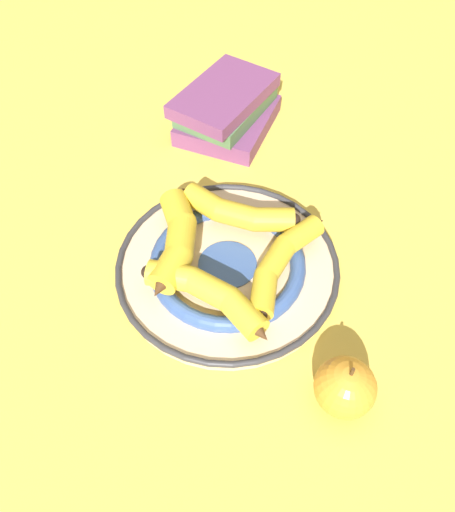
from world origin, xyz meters
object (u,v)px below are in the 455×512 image
book_stack (227,109)px  banana_b (210,294)px  decorative_bowl (228,266)px  banana_a (281,260)px  banana_d (235,212)px  apple (345,387)px  banana_c (176,242)px

book_stack → banana_b: bearing=-153.2°
decorative_bowl → banana_a: (0.00, 0.07, 0.03)m
decorative_bowl → banana_a: bearing=86.8°
banana_b → book_stack: bearing=-61.4°
banana_d → apple: apple is taller
banana_c → banana_b: bearing=-148.3°
decorative_bowl → banana_d: 0.08m
decorative_bowl → banana_b: banana_b is taller
apple → banana_c: bearing=-125.9°
banana_d → banana_c: bearing=-125.0°
decorative_bowl → apple: bearing=44.3°
banana_c → apple: apple is taller
banana_b → banana_d: bearing=-71.8°
decorative_bowl → banana_d: (-0.07, 0.00, 0.03)m
banana_d → book_stack: size_ratio=0.86×
banana_c → apple: 0.28m
banana_b → banana_d: 0.14m
banana_b → banana_c: bearing=-28.6°
banana_c → book_stack: 0.31m
decorative_bowl → banana_d: banana_d is taller
banana_b → banana_c: size_ratio=1.00×
banana_a → banana_d: banana_d is taller
banana_a → banana_d: 0.10m
banana_a → book_stack: bearing=-138.0°
decorative_bowl → banana_d: bearing=179.7°
book_stack → decorative_bowl: bearing=-150.0°
banana_b → apple: size_ratio=2.18×
banana_a → book_stack: book_stack is taller
banana_d → book_stack: 0.25m
decorative_bowl → book_stack: size_ratio=1.44×
banana_b → book_stack: book_stack is taller
banana_d → banana_b: bearing=-84.0°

